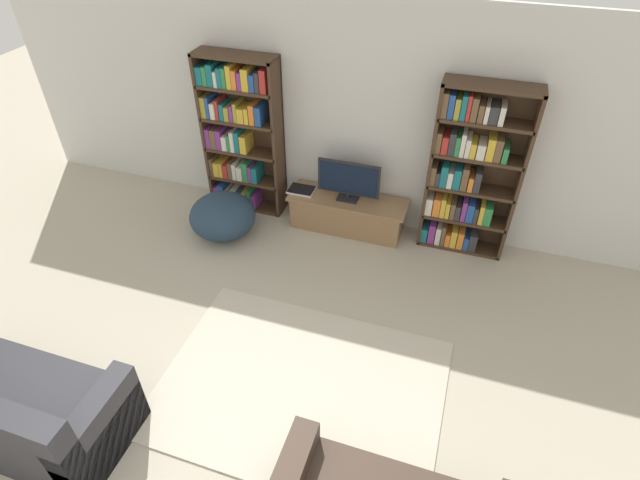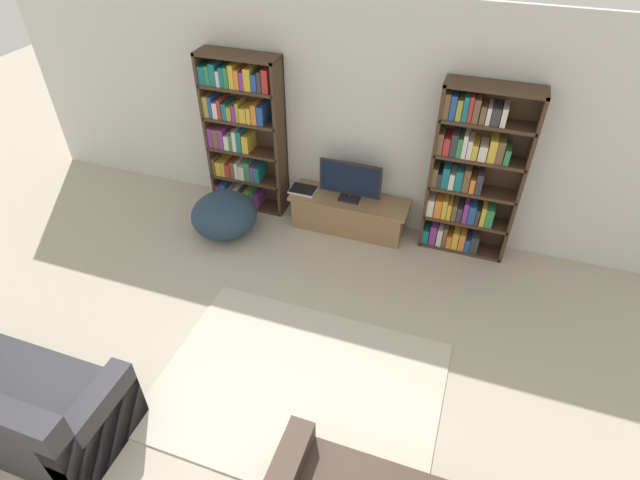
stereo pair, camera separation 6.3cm
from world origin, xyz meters
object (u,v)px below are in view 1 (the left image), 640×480
Objects in this scene: television at (349,180)px; beanbag_ottoman at (223,216)px; couch_left_sectional at (8,407)px; bookshelf_right at (468,174)px; laptop at (301,190)px; bookshelf_left at (240,134)px; tv_stand at (347,213)px.

beanbag_ottoman is (-1.37, -0.55, -0.43)m from television.
television is at bearing 62.44° from couch_left_sectional.
television is at bearing -174.91° from bookshelf_right.
bookshelf_right is at bearing 3.60° from laptop.
bookshelf_right is 4.67m from couch_left_sectional.
couch_left_sectional is 2.85m from beanbag_ottoman.
bookshelf_right is 2.81m from beanbag_ottoman.
tv_stand is at bearing -4.32° from bookshelf_left.
couch_left_sectional is (-1.19, -3.37, -0.14)m from laptop.
tv_stand is 1.48m from beanbag_ottoman.
beanbag_ottoman is at bearing -157.96° from television.
bookshelf_left is at bearing 175.68° from tv_stand.
beanbag_ottoman is (-0.79, -0.55, -0.18)m from laptop.
bookshelf_left and bookshelf_right have the same top height.
television is 0.94× the size of beanbag_ottoman.
television is at bearing 22.04° from beanbag_ottoman.
tv_stand is (1.38, -0.10, -0.77)m from bookshelf_left.
tv_stand is at bearing 1.12° from laptop.
bookshelf_left is at bearing 171.83° from laptop.
bookshelf_right is at bearing 0.02° from bookshelf_left.
bookshelf_right is 1.38× the size of tv_stand.
bookshelf_right is at bearing 48.96° from couch_left_sectional.
couch_left_sectional is at bearing -96.26° from bookshelf_left.
bookshelf_left is 2.68× the size of television.
bookshelf_right is at bearing 14.16° from beanbag_ottoman.
television is at bearing -90.00° from tv_stand.
bookshelf_right is 1.06× the size of couch_left_sectional.
bookshelf_left is at bearing 175.33° from television.
television is 0.40× the size of couch_left_sectional.
beanbag_ottoman reaches higher than tv_stand.
beanbag_ottoman is (-1.37, -0.56, 0.04)m from tv_stand.
laptop is (-0.58, -0.01, 0.22)m from tv_stand.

